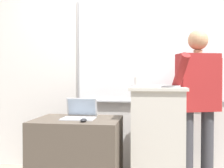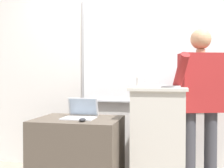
{
  "view_description": "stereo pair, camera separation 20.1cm",
  "coord_description": "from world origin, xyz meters",
  "px_view_note": "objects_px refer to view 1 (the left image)",
  "views": [
    {
      "loc": [
        0.34,
        -2.35,
        1.16
      ],
      "look_at": [
        -0.07,
        0.43,
        1.09
      ],
      "focal_mm": 45.0,
      "sensor_mm": 36.0,
      "label": 1
    },
    {
      "loc": [
        0.54,
        -2.31,
        1.16
      ],
      "look_at": [
        -0.07,
        0.43,
        1.09
      ],
      "focal_mm": 45.0,
      "sensor_mm": 36.0,
      "label": 2
    }
  ],
  "objects_px": {
    "coffee_mug": "(138,82)",
    "lectern_podium": "(158,138)",
    "side_desk": "(78,155)",
    "laptop": "(80,112)",
    "computer_mouse_by_laptop": "(84,120)",
    "person_presenter": "(198,96)",
    "wireless_keyboard": "(159,86)"
  },
  "relations": [
    {
      "from": "coffee_mug",
      "to": "lectern_podium",
      "type": "bearing_deg",
      "value": -43.07
    },
    {
      "from": "side_desk",
      "to": "coffee_mug",
      "type": "height_order",
      "value": "coffee_mug"
    },
    {
      "from": "laptop",
      "to": "computer_mouse_by_laptop",
      "type": "relative_size",
      "value": 3.27
    },
    {
      "from": "person_presenter",
      "to": "computer_mouse_by_laptop",
      "type": "distance_m",
      "value": 1.23
    },
    {
      "from": "laptop",
      "to": "coffee_mug",
      "type": "bearing_deg",
      "value": 26.63
    },
    {
      "from": "side_desk",
      "to": "coffee_mug",
      "type": "relative_size",
      "value": 6.8
    },
    {
      "from": "person_presenter",
      "to": "wireless_keyboard",
      "type": "distance_m",
      "value": 0.48
    },
    {
      "from": "person_presenter",
      "to": "wireless_keyboard",
      "type": "relative_size",
      "value": 4.01
    },
    {
      "from": "side_desk",
      "to": "wireless_keyboard",
      "type": "xyz_separation_m",
      "value": [
        0.81,
        0.08,
        0.7
      ]
    },
    {
      "from": "lectern_podium",
      "to": "person_presenter",
      "type": "bearing_deg",
      "value": 20.06
    },
    {
      "from": "lectern_podium",
      "to": "side_desk",
      "type": "xyz_separation_m",
      "value": [
        -0.81,
        -0.15,
        -0.16
      ]
    },
    {
      "from": "lectern_podium",
      "to": "coffee_mug",
      "type": "xyz_separation_m",
      "value": [
        -0.21,
        0.19,
        0.58
      ]
    },
    {
      "from": "lectern_podium",
      "to": "side_desk",
      "type": "bearing_deg",
      "value": -169.72
    },
    {
      "from": "lectern_podium",
      "to": "wireless_keyboard",
      "type": "xyz_separation_m",
      "value": [
        0.01,
        -0.06,
        0.54
      ]
    },
    {
      "from": "lectern_podium",
      "to": "coffee_mug",
      "type": "distance_m",
      "value": 0.64
    },
    {
      "from": "lectern_podium",
      "to": "coffee_mug",
      "type": "bearing_deg",
      "value": 136.93
    },
    {
      "from": "computer_mouse_by_laptop",
      "to": "coffee_mug",
      "type": "bearing_deg",
      "value": 47.34
    },
    {
      "from": "laptop",
      "to": "coffee_mug",
      "type": "distance_m",
      "value": 0.72
    },
    {
      "from": "lectern_podium",
      "to": "laptop",
      "type": "distance_m",
      "value": 0.84
    },
    {
      "from": "coffee_mug",
      "to": "side_desk",
      "type": "bearing_deg",
      "value": -150.52
    },
    {
      "from": "lectern_podium",
      "to": "laptop",
      "type": "xyz_separation_m",
      "value": [
        -0.79,
        -0.1,
        0.26
      ]
    },
    {
      "from": "side_desk",
      "to": "wireless_keyboard",
      "type": "distance_m",
      "value": 1.08
    },
    {
      "from": "person_presenter",
      "to": "laptop",
      "type": "bearing_deg",
      "value": 173.71
    },
    {
      "from": "lectern_podium",
      "to": "side_desk",
      "type": "distance_m",
      "value": 0.84
    },
    {
      "from": "wireless_keyboard",
      "to": "computer_mouse_by_laptop",
      "type": "height_order",
      "value": "wireless_keyboard"
    },
    {
      "from": "wireless_keyboard",
      "to": "computer_mouse_by_laptop",
      "type": "xyz_separation_m",
      "value": [
        -0.7,
        -0.27,
        -0.31
      ]
    },
    {
      "from": "person_presenter",
      "to": "laptop",
      "type": "relative_size",
      "value": 5.06
    },
    {
      "from": "lectern_podium",
      "to": "computer_mouse_by_laptop",
      "type": "bearing_deg",
      "value": -154.13
    },
    {
      "from": "wireless_keyboard",
      "to": "coffee_mug",
      "type": "height_order",
      "value": "coffee_mug"
    },
    {
      "from": "wireless_keyboard",
      "to": "person_presenter",
      "type": "bearing_deg",
      "value": 27.91
    },
    {
      "from": "side_desk",
      "to": "computer_mouse_by_laptop",
      "type": "xyz_separation_m",
      "value": [
        0.11,
        -0.19,
        0.39
      ]
    },
    {
      "from": "wireless_keyboard",
      "to": "laptop",
      "type": "bearing_deg",
      "value": -177.53
    }
  ]
}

